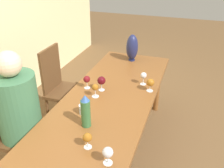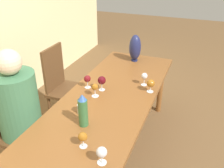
% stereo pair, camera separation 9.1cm
% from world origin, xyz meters
% --- Properties ---
extents(ground_plane, '(14.00, 14.00, 0.00)m').
position_xyz_m(ground_plane, '(0.00, 0.00, 0.00)').
color(ground_plane, brown).
extents(dining_table, '(2.67, 0.82, 0.75)m').
position_xyz_m(dining_table, '(0.00, 0.00, 0.68)').
color(dining_table, brown).
rests_on(dining_table, ground_plane).
extents(water_bottle, '(0.08, 0.08, 0.28)m').
position_xyz_m(water_bottle, '(-0.30, 0.03, 0.88)').
color(water_bottle, '#336638').
rests_on(water_bottle, dining_table).
extents(water_tumbler, '(0.07, 0.07, 0.08)m').
position_xyz_m(water_tumbler, '(-0.16, 0.12, 0.79)').
color(water_tumbler, silver).
rests_on(water_tumbler, dining_table).
extents(vase, '(0.15, 0.15, 0.34)m').
position_xyz_m(vase, '(1.12, 0.03, 0.92)').
color(vase, '#1E234C').
rests_on(vase, dining_table).
extents(wine_glass_1, '(0.08, 0.08, 0.13)m').
position_xyz_m(wine_glass_1, '(0.42, -0.34, 0.84)').
color(wine_glass_1, silver).
rests_on(wine_glass_1, dining_table).
extents(wine_glass_2, '(0.07, 0.07, 0.12)m').
position_xyz_m(wine_glass_2, '(-0.53, -0.09, 0.83)').
color(wine_glass_2, silver).
rests_on(wine_glass_2, dining_table).
extents(wine_glass_3, '(0.07, 0.07, 0.13)m').
position_xyz_m(wine_glass_3, '(-0.62, -0.27, 0.84)').
color(wine_glass_3, silver).
rests_on(wine_glass_3, dining_table).
extents(wine_glass_4, '(0.06, 0.06, 0.14)m').
position_xyz_m(wine_glass_4, '(0.53, -0.25, 0.85)').
color(wine_glass_4, silver).
rests_on(wine_glass_4, dining_table).
extents(wine_glass_5, '(0.08, 0.08, 0.15)m').
position_xyz_m(wine_glass_5, '(0.28, 0.12, 0.85)').
color(wine_glass_5, silver).
rests_on(wine_glass_5, dining_table).
extents(wine_glass_6, '(0.07, 0.07, 0.13)m').
position_xyz_m(wine_glass_6, '(0.27, 0.27, 0.84)').
color(wine_glass_6, silver).
rests_on(wine_glass_6, dining_table).
extents(wine_glass_7, '(0.07, 0.07, 0.13)m').
position_xyz_m(wine_glass_7, '(0.14, 0.13, 0.84)').
color(wine_glass_7, silver).
rests_on(wine_glass_7, dining_table).
extents(chair_near, '(0.44, 0.44, 0.99)m').
position_xyz_m(chair_near, '(-0.28, 0.77, 0.52)').
color(chair_near, brown).
rests_on(chair_near, ground_plane).
extents(chair_far, '(0.44, 0.44, 0.99)m').
position_xyz_m(chair_far, '(0.59, 0.77, 0.52)').
color(chair_far, brown).
rests_on(chair_far, ground_plane).
extents(person_near, '(0.38, 0.38, 1.29)m').
position_xyz_m(person_near, '(-0.28, 0.68, 0.68)').
color(person_near, '#2D2D38').
rests_on(person_near, ground_plane).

